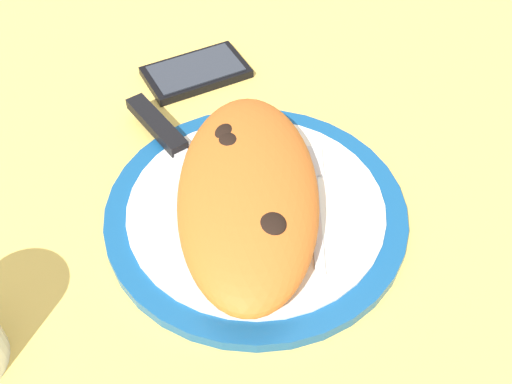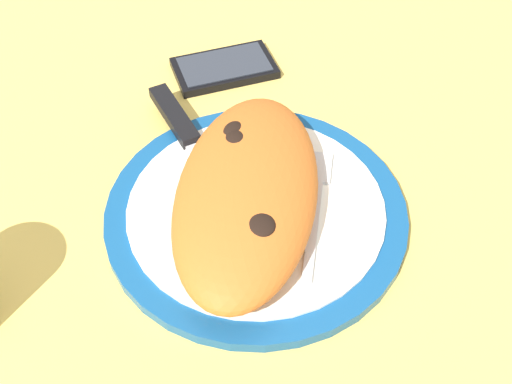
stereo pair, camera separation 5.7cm
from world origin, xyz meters
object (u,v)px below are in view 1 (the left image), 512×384
knife (173,143)px  smartphone (196,72)px  calzone (248,193)px  fork (314,193)px  plate (256,212)px

knife → smartphone: 13.74cm
calzone → fork: (0.87, -6.58, -2.45)cm
plate → fork: fork is taller
plate → fork: bearing=-86.8°
calzone → smartphone: calzone is taller
plate → knife: size_ratio=1.29×
plate → knife: bearing=34.7°
plate → smartphone: 22.85cm
fork → knife: knife is taller
plate → smartphone: (22.70, 2.60, -0.16)cm
smartphone → calzone: bearing=-175.7°
calzone → knife: bearing=29.7°
fork → smartphone: size_ratio=1.19×
fork → knife: bearing=53.0°
fork → plate: bearing=93.2°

